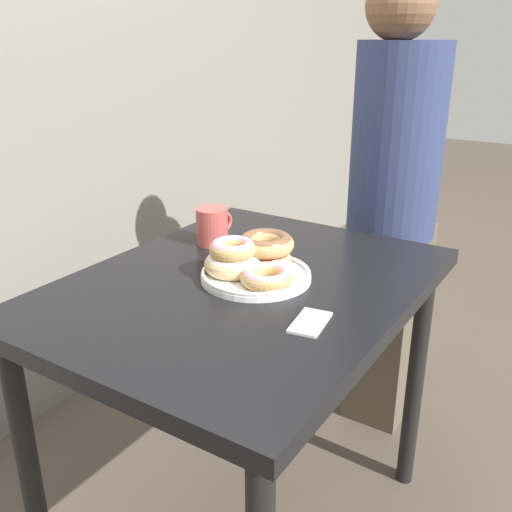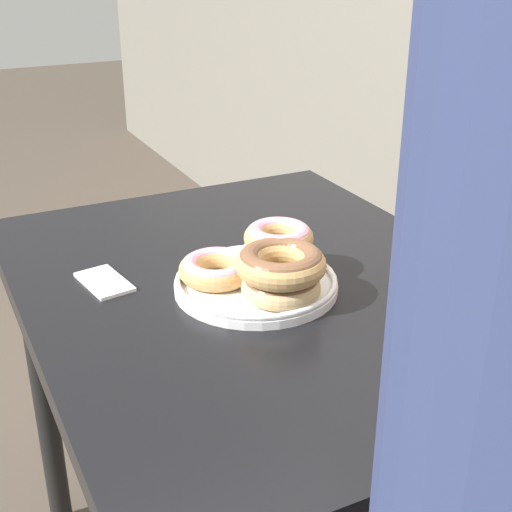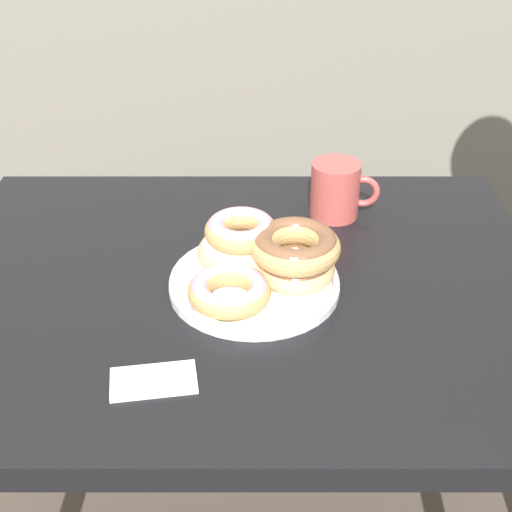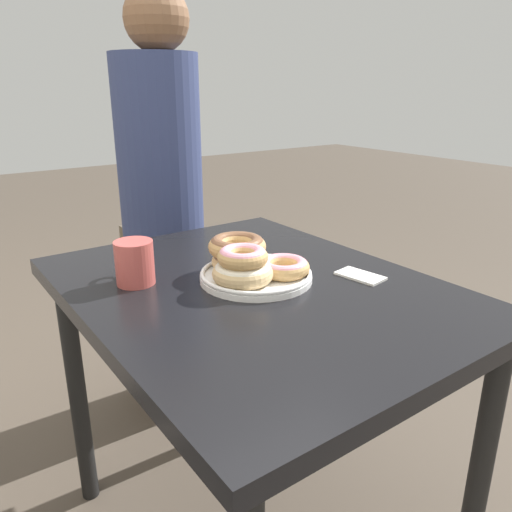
{
  "view_description": "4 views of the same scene",
  "coord_description": "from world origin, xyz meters",
  "px_view_note": "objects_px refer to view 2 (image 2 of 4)",
  "views": [
    {
      "loc": [
        -1.04,
        -0.53,
        1.32
      ],
      "look_at": [
        0.02,
        0.15,
        0.83
      ],
      "focal_mm": 40.0,
      "sensor_mm": 36.0,
      "label": 1
    },
    {
      "loc": [
        0.94,
        -0.31,
        1.3
      ],
      "look_at": [
        0.02,
        0.15,
        0.83
      ],
      "focal_mm": 50.0,
      "sensor_mm": 36.0,
      "label": 2
    },
    {
      "loc": [
        0.02,
        -0.77,
        1.41
      ],
      "look_at": [
        0.02,
        0.15,
        0.83
      ],
      "focal_mm": 50.0,
      "sensor_mm": 36.0,
      "label": 3
    },
    {
      "loc": [
        -0.87,
        0.79,
        1.21
      ],
      "look_at": [
        0.02,
        0.15,
        0.83
      ],
      "focal_mm": 35.0,
      "sensor_mm": 36.0,
      "label": 4
    }
  ],
  "objects_px": {
    "napkin": "(104,282)",
    "coffee_mug": "(435,268)",
    "donut_plate": "(265,267)",
    "dining_table": "(262,332)"
  },
  "relations": [
    {
      "from": "napkin",
      "to": "coffee_mug",
      "type": "bearing_deg",
      "value": 58.4
    },
    {
      "from": "donut_plate",
      "to": "coffee_mug",
      "type": "relative_size",
      "value": 2.27
    },
    {
      "from": "donut_plate",
      "to": "napkin",
      "type": "height_order",
      "value": "donut_plate"
    },
    {
      "from": "coffee_mug",
      "to": "napkin",
      "type": "distance_m",
      "value": 0.53
    },
    {
      "from": "donut_plate",
      "to": "coffee_mug",
      "type": "height_order",
      "value": "coffee_mug"
    },
    {
      "from": "donut_plate",
      "to": "coffee_mug",
      "type": "xyz_separation_m",
      "value": [
        0.14,
        0.23,
        0.01
      ]
    },
    {
      "from": "donut_plate",
      "to": "napkin",
      "type": "xyz_separation_m",
      "value": [
        -0.14,
        -0.23,
        -0.04
      ]
    },
    {
      "from": "dining_table",
      "to": "coffee_mug",
      "type": "bearing_deg",
      "value": 52.12
    },
    {
      "from": "donut_plate",
      "to": "napkin",
      "type": "bearing_deg",
      "value": -121.41
    },
    {
      "from": "dining_table",
      "to": "coffee_mug",
      "type": "xyz_separation_m",
      "value": [
        0.17,
        0.22,
        0.15
      ]
    }
  ]
}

